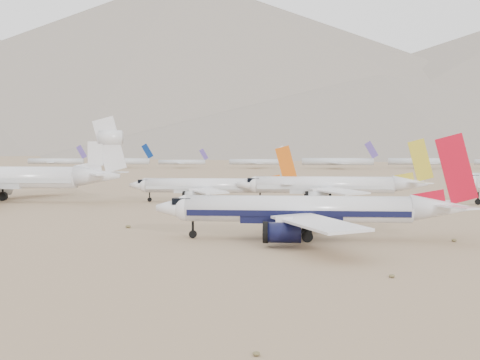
{
  "coord_description": "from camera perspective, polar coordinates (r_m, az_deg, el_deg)",
  "views": [
    {
      "loc": [
        -0.32,
        -103.78,
        15.02
      ],
      "look_at": [
        -12.88,
        48.78,
        7.0
      ],
      "focal_mm": 50.0,
      "sensor_mm": 36.0,
      "label": 1
    }
  ],
  "objects": [
    {
      "name": "mountain_range",
      "position": [
        1761.95,
        7.06,
        8.69
      ],
      "size": [
        7354.0,
        3024.0,
        470.0
      ],
      "color": "slate",
      "rests_on": "ground"
    },
    {
      "name": "ground",
      "position": [
        104.86,
        4.85,
        -5.25
      ],
      "size": [
        7000.0,
        7000.0,
        0.0
      ],
      "primitive_type": "plane",
      "color": "#8F7153",
      "rests_on": "ground"
    },
    {
      "name": "row2_orange_tail",
      "position": [
        175.56,
        -2.46,
        -0.54
      ],
      "size": [
        41.99,
        41.07,
        14.98
      ],
      "color": "white",
      "rests_on": "ground"
    },
    {
      "name": "desert_scrub",
      "position": [
        76.05,
        6.63,
        -8.19
      ],
      "size": [
        261.14,
        121.67,
        0.63
      ],
      "color": "brown",
      "rests_on": "ground"
    },
    {
      "name": "row2_gold_tail",
      "position": [
        171.81,
        7.9,
        -0.48
      ],
      "size": [
        46.98,
        45.95,
        16.73
      ],
      "color": "white",
      "rests_on": "ground"
    },
    {
      "name": "main_airliner",
      "position": [
        106.7,
        6.1,
        -2.59
      ],
      "size": [
        48.03,
        46.91,
        16.95
      ],
      "color": "white",
      "rests_on": "ground"
    },
    {
      "name": "row2_white_trijet",
      "position": [
        186.51,
        -19.66,
        0.22
      ],
      "size": [
        63.76,
        62.31,
        22.59
      ],
      "color": "white",
      "rests_on": "ground"
    },
    {
      "name": "distant_storage_row",
      "position": [
        429.6,
        7.74,
        1.56
      ],
      "size": [
        560.55,
        60.73,
        15.3
      ],
      "color": "silver",
      "rests_on": "ground"
    }
  ]
}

